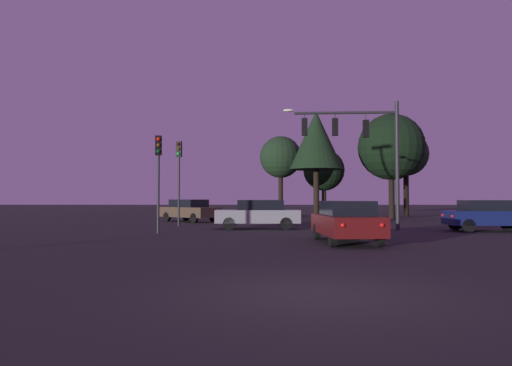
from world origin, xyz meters
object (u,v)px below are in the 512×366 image
object	(u,v)px
car_nearside_lane	(346,221)
car_far_lane	(190,210)
traffic_signal_mast_arm	(360,140)
tree_behind_sign	(316,140)
traffic_light_corner_left	(179,167)
tree_right_cluster	(281,158)
car_crossing_right	(258,214)
traffic_light_corner_right	(158,164)
tree_lot_edge	(324,170)
car_crossing_left	(487,215)
tree_left_far	(406,154)
tree_center_horizon	(391,147)

from	to	relation	value
car_nearside_lane	car_far_lane	bearing A→B (deg)	117.15
traffic_signal_mast_arm	tree_behind_sign	size ratio (longest dim) A/B	0.82
traffic_light_corner_left	tree_right_cluster	bearing A→B (deg)	62.90
traffic_light_corner_left	car_crossing_right	distance (m)	5.81
traffic_light_corner_right	car_nearside_lane	distance (m)	9.37
car_crossing_right	tree_lot_edge	world-z (taller)	tree_lot_edge
car_far_lane	tree_behind_sign	distance (m)	10.51
traffic_signal_mast_arm	car_crossing_left	size ratio (longest dim) A/B	1.63
car_nearside_lane	car_crossing_right	size ratio (longest dim) A/B	1.04
car_nearside_lane	car_crossing_left	size ratio (longest dim) A/B	1.16
car_far_lane	tree_behind_sign	xyz separation A→B (m)	(8.93, 2.29, 5.04)
car_nearside_lane	car_far_lane	world-z (taller)	same
car_far_lane	tree_right_cluster	xyz separation A→B (m)	(6.49, 6.86, 4.17)
tree_left_far	tree_center_horizon	size ratio (longest dim) A/B	0.91
traffic_light_corner_right	tree_lot_edge	world-z (taller)	tree_lot_edge
traffic_light_corner_right	car_far_lane	bearing A→B (deg)	91.25
tree_behind_sign	traffic_light_corner_left	bearing A→B (deg)	-138.49
car_crossing_left	car_nearside_lane	bearing A→B (deg)	-141.83
traffic_light_corner_left	car_crossing_right	bearing A→B (deg)	-26.98
traffic_light_corner_right	tree_lot_edge	size ratio (longest dim) A/B	0.73
car_crossing_right	car_nearside_lane	bearing A→B (deg)	-67.61
traffic_signal_mast_arm	traffic_light_corner_right	bearing A→B (deg)	-164.03
car_crossing_right	tree_lot_edge	size ratio (longest dim) A/B	0.74
car_crossing_right	tree_right_cluster	distance (m)	15.34
tree_behind_sign	tree_left_far	size ratio (longest dim) A/B	1.07
tree_lot_edge	traffic_light_corner_right	bearing A→B (deg)	-114.36
car_crossing_left	tree_behind_sign	distance (m)	14.65
traffic_light_corner_left	car_far_lane	xyz separation A→B (m)	(-0.19, 5.45, -2.64)
car_nearside_lane	tree_left_far	distance (m)	27.86
car_far_lane	tree_right_cluster	world-z (taller)	tree_right_cluster
car_crossing_right	tree_right_cluster	world-z (taller)	tree_right_cluster
car_crossing_left	car_crossing_right	size ratio (longest dim) A/B	0.89
traffic_light_corner_right	tree_right_cluster	bearing A→B (deg)	70.90
car_far_lane	traffic_light_corner_left	bearing A→B (deg)	-88.02
tree_behind_sign	tree_center_horizon	xyz separation A→B (m)	(6.23, 2.86, -0.21)
tree_right_cluster	tree_center_horizon	bearing A→B (deg)	-11.14
traffic_signal_mast_arm	tree_left_far	bearing A→B (deg)	67.37
car_far_lane	tree_left_far	distance (m)	20.86
car_crossing_right	tree_left_far	distance (m)	22.46
traffic_signal_mast_arm	traffic_light_corner_left	size ratio (longest dim) A/B	1.34
traffic_light_corner_left	car_nearside_lane	world-z (taller)	traffic_light_corner_left
tree_right_cluster	tree_left_far	bearing A→B (deg)	15.49
tree_behind_sign	tree_right_cluster	world-z (taller)	tree_behind_sign
tree_behind_sign	tree_lot_edge	size ratio (longest dim) A/B	1.32
car_crossing_right	tree_left_far	bearing A→B (deg)	54.01
car_crossing_right	tree_behind_sign	size ratio (longest dim) A/B	0.56
tree_center_horizon	tree_lot_edge	bearing A→B (deg)	123.91
traffic_signal_mast_arm	tree_lot_edge	distance (m)	20.23
tree_left_far	tree_right_cluster	bearing A→B (deg)	-164.51
traffic_light_corner_right	car_crossing_right	world-z (taller)	traffic_light_corner_right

